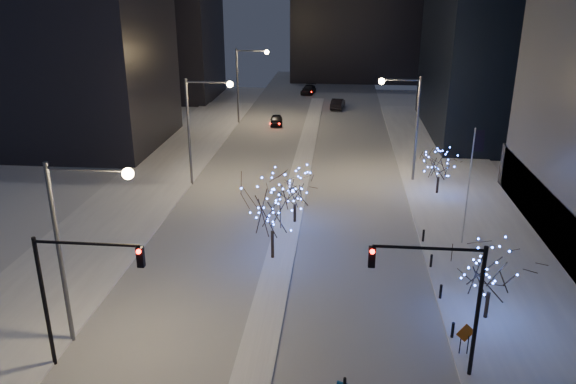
# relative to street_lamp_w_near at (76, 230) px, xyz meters

# --- Properties ---
(ground) EXTENTS (160.00, 160.00, 0.00)m
(ground) POSITION_rel_street_lamp_w_near_xyz_m (8.94, -2.00, -6.50)
(ground) COLOR silver
(ground) RESTS_ON ground
(road) EXTENTS (20.00, 130.00, 0.02)m
(road) POSITION_rel_street_lamp_w_near_xyz_m (8.94, 33.00, -6.49)
(road) COLOR #A4A9B2
(road) RESTS_ON ground
(median) EXTENTS (2.00, 80.00, 0.15)m
(median) POSITION_rel_street_lamp_w_near_xyz_m (8.94, 28.00, -6.42)
(median) COLOR white
(median) RESTS_ON ground
(east_sidewalk) EXTENTS (10.00, 90.00, 0.15)m
(east_sidewalk) POSITION_rel_street_lamp_w_near_xyz_m (23.94, 18.00, -6.42)
(east_sidewalk) COLOR white
(east_sidewalk) RESTS_ON ground
(west_sidewalk) EXTENTS (8.00, 90.00, 0.15)m
(west_sidewalk) POSITION_rel_street_lamp_w_near_xyz_m (-5.06, 18.00, -6.42)
(west_sidewalk) COLOR white
(west_sidewalk) RESTS_ON ground
(filler_west_near) EXTENTS (22.00, 18.00, 24.00)m
(filler_west_near) POSITION_rel_street_lamp_w_near_xyz_m (-19.06, 38.00, 5.50)
(filler_west_near) COLOR black
(filler_west_near) RESTS_ON ground
(filler_west_far) EXTENTS (18.00, 16.00, 16.00)m
(filler_west_far) POSITION_rel_street_lamp_w_near_xyz_m (-17.06, 68.00, 1.50)
(filler_west_far) COLOR black
(filler_west_far) RESTS_ON ground
(street_lamp_w_near) EXTENTS (4.40, 0.56, 10.00)m
(street_lamp_w_near) POSITION_rel_street_lamp_w_near_xyz_m (0.00, 0.00, 0.00)
(street_lamp_w_near) COLOR #595E66
(street_lamp_w_near) RESTS_ON ground
(street_lamp_w_mid) EXTENTS (4.40, 0.56, 10.00)m
(street_lamp_w_mid) POSITION_rel_street_lamp_w_near_xyz_m (0.00, 25.00, 0.00)
(street_lamp_w_mid) COLOR #595E66
(street_lamp_w_mid) RESTS_ON ground
(street_lamp_w_far) EXTENTS (4.40, 0.56, 10.00)m
(street_lamp_w_far) POSITION_rel_street_lamp_w_near_xyz_m (0.00, 50.00, 0.00)
(street_lamp_w_far) COLOR #595E66
(street_lamp_w_far) RESTS_ON ground
(street_lamp_east) EXTENTS (3.90, 0.56, 10.00)m
(street_lamp_east) POSITION_rel_street_lamp_w_near_xyz_m (19.02, 28.00, -0.05)
(street_lamp_east) COLOR #595E66
(street_lamp_east) RESTS_ON ground
(traffic_signal_west) EXTENTS (5.26, 0.43, 7.00)m
(traffic_signal_west) POSITION_rel_street_lamp_w_near_xyz_m (0.50, -2.00, -1.74)
(traffic_signal_west) COLOR black
(traffic_signal_west) RESTS_ON ground
(traffic_signal_east) EXTENTS (5.26, 0.43, 7.00)m
(traffic_signal_east) POSITION_rel_street_lamp_w_near_xyz_m (17.88, -1.00, -1.74)
(traffic_signal_east) COLOR black
(traffic_signal_east) RESTS_ON ground
(flagpoles) EXTENTS (1.35, 2.60, 8.00)m
(flagpoles) POSITION_rel_street_lamp_w_near_xyz_m (22.30, 15.25, -1.70)
(flagpoles) COLOR silver
(flagpoles) RESTS_ON east_sidewalk
(bollards) EXTENTS (0.16, 12.16, 0.90)m
(bollards) POSITION_rel_street_lamp_w_near_xyz_m (19.14, 8.00, -5.90)
(bollards) COLOR black
(bollards) RESTS_ON east_sidewalk
(car_near) EXTENTS (2.03, 4.19, 1.38)m
(car_near) POSITION_rel_street_lamp_w_near_xyz_m (4.22, 49.32, -5.81)
(car_near) COLOR black
(car_near) RESTS_ON ground
(car_mid) EXTENTS (2.29, 4.98, 1.58)m
(car_mid) POSITION_rel_street_lamp_w_near_xyz_m (12.30, 60.67, -5.71)
(car_mid) COLOR black
(car_mid) RESTS_ON ground
(car_far) EXTENTS (2.68, 5.26, 1.46)m
(car_far) POSITION_rel_street_lamp_w_near_xyz_m (7.12, 72.57, -5.77)
(car_far) COLOR black
(car_far) RESTS_ON ground
(holiday_tree_median_near) EXTENTS (5.50, 5.50, 5.77)m
(holiday_tree_median_near) POSITION_rel_street_lamp_w_near_xyz_m (8.44, 10.38, -2.65)
(holiday_tree_median_near) COLOR black
(holiday_tree_median_near) RESTS_ON median
(holiday_tree_median_far) EXTENTS (4.62, 4.62, 4.41)m
(holiday_tree_median_far) POSITION_rel_street_lamp_w_near_xyz_m (9.44, 16.72, -3.57)
(holiday_tree_median_far) COLOR black
(holiday_tree_median_far) RESTS_ON median
(holiday_tree_plaza_near) EXTENTS (5.01, 5.01, 4.73)m
(holiday_tree_plaza_near) POSITION_rel_street_lamp_w_near_xyz_m (21.37, 4.15, -3.33)
(holiday_tree_plaza_near) COLOR black
(holiday_tree_plaza_near) RESTS_ON east_sidewalk
(holiday_tree_plaza_far) EXTENTS (4.09, 4.09, 4.15)m
(holiday_tree_plaza_far) POSITION_rel_street_lamp_w_near_xyz_m (21.72, 24.47, -3.65)
(holiday_tree_plaza_far) COLOR black
(holiday_tree_plaza_far) RESTS_ON east_sidewalk
(construction_sign) EXTENTS (1.03, 0.41, 1.79)m
(construction_sign) POSITION_rel_street_lamp_w_near_xyz_m (19.45, 0.61, -5.27)
(construction_sign) COLOR black
(construction_sign) RESTS_ON east_sidewalk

